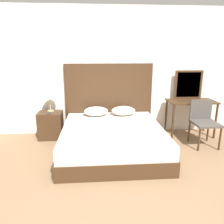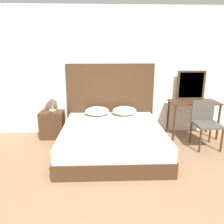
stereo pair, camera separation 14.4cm
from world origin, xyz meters
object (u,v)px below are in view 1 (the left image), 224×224
object	(u,v)px
table_lamp	(49,93)
bed	(112,139)
nightstand	(51,125)
phone_on_nightstand	(48,113)
phone_on_bed	(107,126)
vanity_desk	(191,107)
chair	(203,119)

from	to	relation	value
table_lamp	bed	bearing A→B (deg)	-33.56
bed	nightstand	distance (m)	1.46
nightstand	phone_on_nightstand	size ratio (longest dim) A/B	3.60
phone_on_bed	nightstand	distance (m)	1.37
nightstand	vanity_desk	xyz separation A→B (m)	(3.00, -0.05, 0.36)
table_lamp	chair	world-z (taller)	table_lamp
phone_on_nightstand	chair	size ratio (longest dim) A/B	0.18
bed	table_lamp	world-z (taller)	table_lamp
table_lamp	phone_on_nightstand	distance (m)	0.42
bed	phone_on_bed	size ratio (longest dim) A/B	12.01
table_lamp	vanity_desk	distance (m)	3.02
bed	nightstand	world-z (taller)	nightstand
bed	nightstand	size ratio (longest dim) A/B	3.45
bed	vanity_desk	size ratio (longest dim) A/B	1.96
nightstand	vanity_desk	size ratio (longest dim) A/B	0.57
table_lamp	nightstand	bearing A→B (deg)	-93.31
chair	vanity_desk	bearing A→B (deg)	95.29
vanity_desk	chair	size ratio (longest dim) A/B	1.15
nightstand	phone_on_nightstand	world-z (taller)	phone_on_nightstand
nightstand	chair	xyz separation A→B (m)	(3.05, -0.54, 0.23)
bed	phone_on_bed	distance (m)	0.27
table_lamp	vanity_desk	xyz separation A→B (m)	(3.00, -0.13, -0.31)
table_lamp	vanity_desk	world-z (taller)	table_lamp
nightstand	vanity_desk	distance (m)	3.02
nightstand	phone_on_nightstand	distance (m)	0.31
phone_on_nightstand	vanity_desk	world-z (taller)	vanity_desk
bed	table_lamp	distance (m)	1.66
phone_on_bed	vanity_desk	distance (m)	1.96
bed	phone_on_nightstand	xyz separation A→B (m)	(-1.26, 0.65, 0.34)
phone_on_bed	chair	size ratio (longest dim) A/B	0.19
table_lamp	phone_on_nightstand	bearing A→B (deg)	-94.64
phone_on_nightstand	chair	bearing A→B (deg)	-8.30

